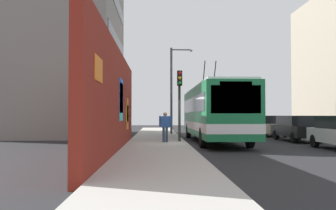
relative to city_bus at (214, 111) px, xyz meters
name	(u,v)px	position (x,y,z in m)	size (l,w,h in m)	color
ground_plane	(188,146)	(-2.82, 1.80, -1.84)	(80.00, 80.00, 0.00)	#232326
sidewalk_slab	(157,145)	(-2.82, 3.40, -1.76)	(48.00, 3.20, 0.15)	#ADA8A0
graffiti_wall	(116,101)	(-6.34, 5.15, 0.36)	(14.94, 0.32, 4.38)	maroon
building_far_left	(63,37)	(7.69, 11.00, 6.12)	(12.39, 8.67, 15.91)	gray
city_bus	(214,111)	(0.00, 0.00, 0.00)	(12.13, 2.61, 5.08)	#19723F
parked_car_black	(296,128)	(0.44, -5.20, -1.00)	(4.62, 1.74, 1.58)	black
parked_car_champagne	(269,125)	(5.88, -5.20, -1.00)	(4.30, 1.80, 1.58)	#C6B793
parked_car_red	(251,124)	(11.10, -5.20, -1.00)	(4.57, 1.78, 1.58)	#B21E19
pedestrian_midblock	(165,125)	(-2.08, 2.96, -0.74)	(0.22, 0.66, 1.62)	#2D3F59
traffic_light	(180,93)	(-1.53, 2.15, 0.99)	(0.49, 0.28, 3.96)	#2D382D
street_lamp	(174,84)	(6.80, 2.05, 2.22)	(0.44, 1.81, 6.81)	#4C4C51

